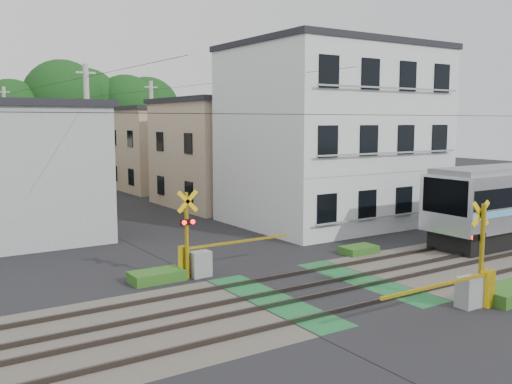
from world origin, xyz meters
TOP-DOWN VIEW (x-y plane):
  - ground at (0.00, 0.00)m, footprint 120.00×120.00m
  - track_bed at (0.00, 0.00)m, footprint 120.00×120.00m
  - crossing_signal_near at (2.59, -3.65)m, footprint 4.74×0.65m
  - crossing_signal_far at (-2.59, 3.65)m, footprint 4.74×0.65m
  - apartment_block at (8.50, 9.49)m, footprint 10.20×8.36m
  - houses_row at (0.25, 25.92)m, footprint 22.07×31.35m
  - tree_hill at (0.27, 48.08)m, footprint 40.00×13.58m
  - catenary at (6.00, 0.03)m, footprint 60.00×5.04m
  - utility_poles at (-1.05, 23.01)m, footprint 7.90×42.00m
  - pedestrian at (1.67, 32.03)m, footprint 0.70×0.59m
  - weed_patches at (1.76, -0.09)m, footprint 10.25×8.80m

SIDE VIEW (x-z plane):
  - ground at x=0.00m, z-range 0.00..0.00m
  - track_bed at x=0.00m, z-range -0.03..0.11m
  - weed_patches at x=1.76m, z-range -0.02..0.38m
  - crossing_signal_near at x=2.59m, z-range -0.83..2.25m
  - crossing_signal_far at x=-2.59m, z-range -0.83..2.25m
  - pedestrian at x=1.67m, z-range 0.00..1.64m
  - houses_row at x=0.25m, z-range -0.16..6.64m
  - catenary at x=6.00m, z-range 0.20..7.20m
  - utility_poles at x=-1.05m, z-range 0.08..8.08m
  - apartment_block at x=8.50m, z-range 0.01..9.31m
  - tree_hill at x=0.27m, z-range 0.06..11.55m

